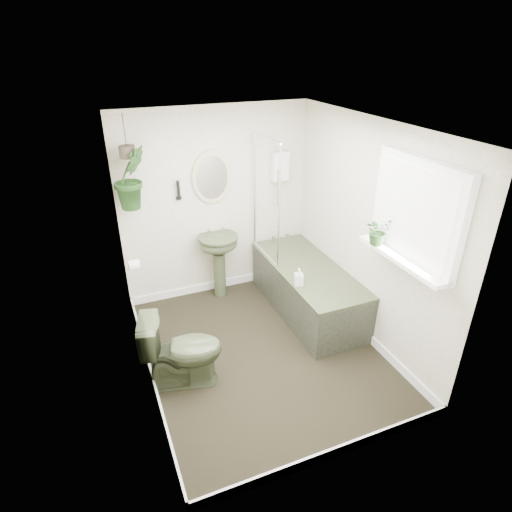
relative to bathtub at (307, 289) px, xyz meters
name	(u,v)px	position (x,y,z in m)	size (l,w,h in m)	color
floor	(261,351)	(-0.80, -0.50, -0.30)	(2.30, 2.80, 0.02)	black
ceiling	(263,125)	(-0.80, -0.50, 2.02)	(2.30, 2.80, 0.02)	white
wall_back	(216,204)	(-0.80, 0.91, 0.86)	(2.30, 0.02, 2.30)	white
wall_front	(346,343)	(-0.80, -1.91, 0.86)	(2.30, 0.02, 2.30)	white
wall_left	(135,277)	(-1.96, -0.50, 0.86)	(0.02, 2.80, 2.30)	white
wall_right	(367,234)	(0.36, -0.50, 0.86)	(0.02, 2.80, 2.30)	white
skirting	(261,347)	(-0.80, -0.50, -0.24)	(2.30, 2.80, 0.10)	white
bathtub	(307,289)	(0.00, 0.00, 0.00)	(0.72, 1.72, 0.58)	#39422A
bath_screen	(266,200)	(-0.33, 0.49, 0.99)	(0.04, 0.72, 1.40)	silver
shower_box	(280,166)	(0.00, 0.84, 1.26)	(0.20, 0.10, 0.35)	white
oval_mirror	(212,177)	(-0.85, 0.87, 1.21)	(0.46, 0.03, 0.62)	#C5BB87
wall_sconce	(178,190)	(-1.25, 0.86, 1.11)	(0.04, 0.04, 0.22)	black
toilet_roll_holder	(134,265)	(-1.90, 0.20, 0.61)	(0.11, 0.11, 0.11)	white
window_recess	(417,212)	(0.29, -1.20, 1.36)	(0.08, 1.00, 0.90)	white
window_sill	(402,259)	(0.22, -1.20, 0.94)	(0.18, 1.00, 0.04)	white
window_blinds	(412,213)	(0.24, -1.20, 1.36)	(0.01, 0.86, 0.76)	white
toilet	(182,350)	(-1.65, -0.62, 0.08)	(0.41, 0.72, 0.74)	#39422A
pedestal_sink	(219,266)	(-0.85, 0.73, 0.12)	(0.48, 0.41, 0.82)	#39422A
sill_plant	(378,231)	(0.17, -0.90, 1.09)	(0.23, 0.20, 0.26)	black
hanging_plant	(131,178)	(-1.77, 0.67, 1.36)	(0.36, 0.29, 0.65)	black
soap_bottle	(299,277)	(-0.29, -0.30, 0.39)	(0.09, 0.09, 0.20)	black
hanging_pot	(127,152)	(-1.77, 0.67, 1.63)	(0.16, 0.16, 0.12)	#3E332A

